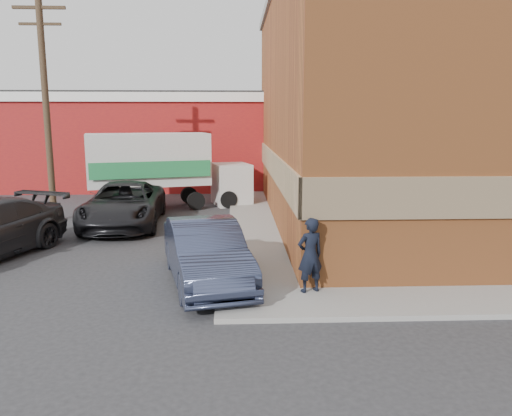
# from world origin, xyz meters

# --- Properties ---
(ground) EXTENTS (90.00, 90.00, 0.00)m
(ground) POSITION_xyz_m (0.00, 0.00, 0.00)
(ground) COLOR #28282B
(ground) RESTS_ON ground
(brick_building) EXTENTS (14.25, 18.25, 9.36)m
(brick_building) POSITION_xyz_m (8.50, 9.00, 4.68)
(brick_building) COLOR #AC5C2C
(brick_building) RESTS_ON ground
(sidewalk_west) EXTENTS (1.80, 18.00, 0.12)m
(sidewalk_west) POSITION_xyz_m (0.60, 9.00, 0.06)
(sidewalk_west) COLOR gray
(sidewalk_west) RESTS_ON ground
(warehouse) EXTENTS (16.30, 8.30, 5.60)m
(warehouse) POSITION_xyz_m (-6.00, 20.00, 2.81)
(warehouse) COLOR maroon
(warehouse) RESTS_ON ground
(utility_pole) EXTENTS (2.00, 0.26, 9.00)m
(utility_pole) POSITION_xyz_m (-7.50, 9.00, 4.75)
(utility_pole) COLOR #453522
(utility_pole) RESTS_ON ground
(man) EXTENTS (0.76, 0.63, 1.77)m
(man) POSITION_xyz_m (1.68, -0.25, 1.01)
(man) COLOR black
(man) RESTS_ON sidewalk_south
(sedan) EXTENTS (2.73, 5.10, 1.60)m
(sedan) POSITION_xyz_m (-0.80, 0.81, 0.80)
(sedan) COLOR #313852
(sedan) RESTS_ON ground
(suv_a) EXTENTS (3.10, 6.16, 1.67)m
(suv_a) POSITION_xyz_m (-4.39, 7.84, 0.84)
(suv_a) COLOR black
(suv_a) RESTS_ON ground
(box_truck) EXTENTS (7.30, 3.83, 3.46)m
(box_truck) POSITION_xyz_m (-3.35, 11.68, 1.99)
(box_truck) COLOR silver
(box_truck) RESTS_ON ground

